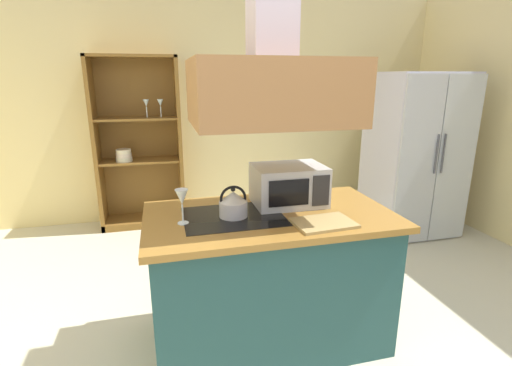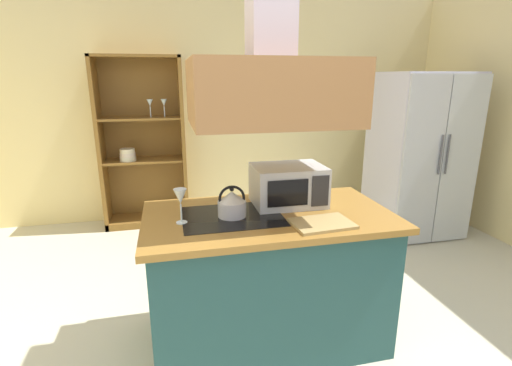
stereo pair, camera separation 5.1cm
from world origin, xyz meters
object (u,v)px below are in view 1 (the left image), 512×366
object	(u,v)px
refrigerator	(414,155)
dish_cabinet	(140,152)
wine_glass_on_counter	(182,199)
microwave	(288,185)
cutting_board	(324,223)
kettle	(233,204)

from	to	relation	value
refrigerator	dish_cabinet	bearing A→B (deg)	161.74
refrigerator	wine_glass_on_counter	size ratio (longest dim) A/B	8.57
microwave	dish_cabinet	bearing A→B (deg)	115.00
dish_cabinet	cutting_board	xyz separation A→B (m)	(1.13, -2.65, 0.04)
dish_cabinet	cutting_board	size ratio (longest dim) A/B	5.72
cutting_board	refrigerator	bearing A→B (deg)	42.50
dish_cabinet	microwave	bearing A→B (deg)	-65.00
microwave	wine_glass_on_counter	xyz separation A→B (m)	(-0.70, -0.19, 0.02)
kettle	cutting_board	distance (m)	0.55
cutting_board	microwave	xyz separation A→B (m)	(-0.08, 0.40, 0.12)
refrigerator	wine_glass_on_counter	xyz separation A→B (m)	(-2.61, -1.47, 0.17)
kettle	microwave	bearing A→B (deg)	20.57
cutting_board	kettle	bearing A→B (deg)	152.37
refrigerator	dish_cabinet	world-z (taller)	dish_cabinet
kettle	cutting_board	xyz separation A→B (m)	(0.48, -0.25, -0.07)
kettle	microwave	world-z (taller)	microwave
wine_glass_on_counter	refrigerator	bearing A→B (deg)	29.28
refrigerator	kettle	size ratio (longest dim) A/B	9.16
dish_cabinet	cutting_board	distance (m)	2.88
refrigerator	microwave	bearing A→B (deg)	-146.24
dish_cabinet	microwave	distance (m)	2.49
dish_cabinet	cutting_board	bearing A→B (deg)	-66.95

